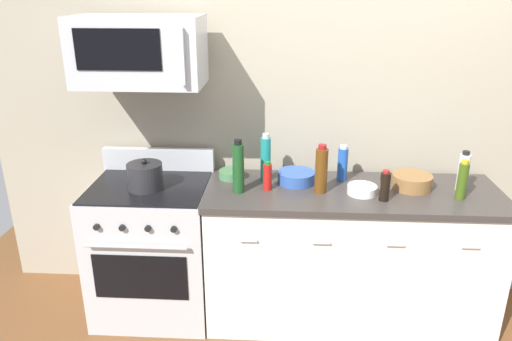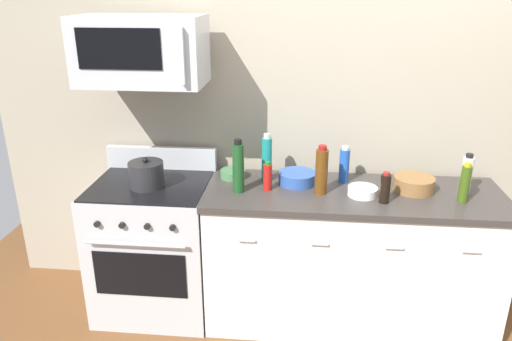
{
  "view_description": "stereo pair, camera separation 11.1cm",
  "coord_description": "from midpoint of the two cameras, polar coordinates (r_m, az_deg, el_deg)",
  "views": [
    {
      "loc": [
        -0.44,
        -2.8,
        2.11
      ],
      "look_at": [
        -0.6,
        -0.05,
        1.06
      ],
      "focal_mm": 34.09,
      "sensor_mm": 36.0,
      "label": 1
    },
    {
      "loc": [
        -0.33,
        -2.79,
        2.11
      ],
      "look_at": [
        -0.6,
        -0.05,
        1.06
      ],
      "focal_mm": 34.09,
      "sensor_mm": 36.0,
      "label": 2
    }
  ],
  "objects": [
    {
      "name": "bowl_blue_mixing",
      "position": [
        3.12,
        3.73,
        -0.75
      ],
      "size": [
        0.24,
        0.24,
        0.08
      ],
      "color": "#2D519E",
      "rests_on": "countertop_slab"
    },
    {
      "name": "microwave",
      "position": [
        3.0,
        -14.6,
        13.41
      ],
      "size": [
        0.74,
        0.44,
        0.4
      ],
      "color": "#B7BABF"
    },
    {
      "name": "ground_plane",
      "position": [
        3.52,
        9.35,
        -16.19
      ],
      "size": [
        5.91,
        5.91,
        0.0
      ],
      "primitive_type": "plane",
      "color": "brown"
    },
    {
      "name": "bottle_soda_blue",
      "position": [
        3.16,
        9.13,
        0.77
      ],
      "size": [
        0.06,
        0.06,
        0.24
      ],
      "color": "#1E4CA5",
      "rests_on": "countertop_slab"
    },
    {
      "name": "bottle_sparkling_teal",
      "position": [
        3.12,
        0.11,
        1.44
      ],
      "size": [
        0.07,
        0.07,
        0.31
      ],
      "color": "#197F7A",
      "rests_on": "countertop_slab"
    },
    {
      "name": "bottle_wine_green",
      "position": [
        2.94,
        -3.17,
        0.35
      ],
      "size": [
        0.07,
        0.07,
        0.34
      ],
      "color": "#19471E",
      "rests_on": "countertop_slab"
    },
    {
      "name": "bottle_vinegar_white",
      "position": [
        3.21,
        22.22,
        -0.16
      ],
      "size": [
        0.06,
        0.06,
        0.26
      ],
      "color": "silver",
      "rests_on": "countertop_slab"
    },
    {
      "name": "counter_unit",
      "position": [
        3.27,
        9.82,
        -9.74
      ],
      "size": [
        1.83,
        0.66,
        0.92
      ],
      "color": "silver",
      "rests_on": "ground_plane"
    },
    {
      "name": "bowl_wooden_salad",
      "position": [
        3.16,
        16.86,
        -1.2
      ],
      "size": [
        0.25,
        0.25,
        0.09
      ],
      "color": "brown",
      "rests_on": "countertop_slab"
    },
    {
      "name": "bowl_green_glaze",
      "position": [
        3.2,
        -3.89,
        -0.4
      ],
      "size": [
        0.17,
        0.17,
        0.05
      ],
      "color": "#477A4C",
      "rests_on": "countertop_slab"
    },
    {
      "name": "back_wall",
      "position": [
        3.32,
        10.04,
        7.36
      ],
      "size": [
        4.92,
        0.1,
        2.7
      ],
      "primitive_type": "cube",
      "color": "#9E937F",
      "rests_on": "ground_plane"
    },
    {
      "name": "bowl_white_ceramic",
      "position": [
        3.01,
        11.31,
        -2.18
      ],
      "size": [
        0.18,
        0.18,
        0.05
      ],
      "color": "white",
      "rests_on": "countertop_slab"
    },
    {
      "name": "range_oven",
      "position": [
        3.37,
        -12.84,
        -8.81
      ],
      "size": [
        0.76,
        0.69,
        1.07
      ],
      "color": "#B7BABF",
      "rests_on": "ground_plane"
    },
    {
      "name": "bottle_wine_amber",
      "position": [
        2.95,
        6.6,
        0.07
      ],
      "size": [
        0.08,
        0.08,
        0.3
      ],
      "color": "#59330F",
      "rests_on": "countertop_slab"
    },
    {
      "name": "bottle_soy_sauce_dark",
      "position": [
        2.93,
        13.83,
        -1.8
      ],
      "size": [
        0.06,
        0.06,
        0.19
      ],
      "color": "black",
      "rests_on": "countertop_slab"
    },
    {
      "name": "stockpot",
      "position": [
        3.09,
        -13.89,
        -0.65
      ],
      "size": [
        0.22,
        0.22,
        0.2
      ],
      "color": "#262628",
      "rests_on": "range_oven"
    },
    {
      "name": "bottle_olive_oil",
      "position": [
        3.08,
        22.11,
        -1.1
      ],
      "size": [
        0.06,
        0.06,
        0.24
      ],
      "color": "#385114",
      "rests_on": "countertop_slab"
    },
    {
      "name": "bottle_hot_sauce_red",
      "position": [
        2.99,
        0.29,
        -0.69
      ],
      "size": [
        0.05,
        0.05,
        0.18
      ],
      "color": "#B21914",
      "rests_on": "countertop_slab"
    }
  ]
}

